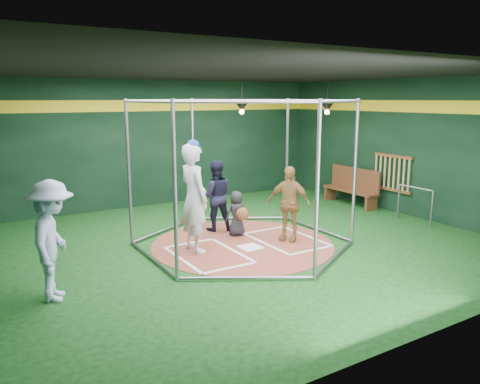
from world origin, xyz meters
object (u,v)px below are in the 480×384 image
visitor_leopard (289,203)px  batter_figure (194,197)px  dugout_bench (352,186)px  umpire (216,196)px

visitor_leopard → batter_figure: bearing=-135.9°
batter_figure → visitor_leopard: (2.03, -0.40, -0.29)m
visitor_leopard → dugout_bench: size_ratio=0.88×
visitor_leopard → dugout_bench: visitor_leopard is taller
batter_figure → visitor_leopard: size_ratio=1.38×
dugout_bench → umpire: bearing=-176.1°
visitor_leopard → umpire: size_ratio=0.99×
umpire → dugout_bench: bearing=-154.8°
batter_figure → visitor_leopard: batter_figure is taller
visitor_leopard → umpire: umpire is taller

